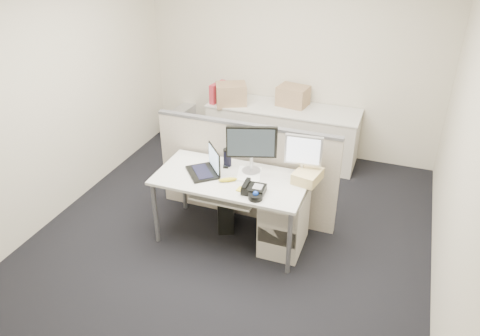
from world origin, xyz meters
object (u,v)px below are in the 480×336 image
at_px(laptop, 202,162).
at_px(monitor_main, 252,150).
at_px(desk_phone, 254,189).
at_px(desk, 231,183).

bearing_deg(laptop, monitor_main, 73.50).
bearing_deg(laptop, desk_phone, 34.60).
relative_size(monitor_main, laptop, 1.43).
xyz_separation_m(desk, laptop, (-0.30, -0.02, 0.20)).
bearing_deg(desk, laptop, -176.19).
height_order(desk, desk_phone, desk_phone).
relative_size(monitor_main, desk_phone, 2.37).
height_order(monitor_main, desk_phone, monitor_main).
distance_m(desk, laptop, 0.36).
xyz_separation_m(laptop, desk_phone, (0.60, -0.16, -0.10)).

